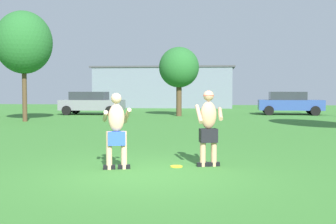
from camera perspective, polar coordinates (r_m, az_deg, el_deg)
The scene contains 9 objects.
ground_plane at distance 8.69m, azimuth -2.88°, elevation -8.35°, with size 80.00×80.00×0.00m, color #38752D.
player_with_cap at distance 9.46m, azimuth 5.47°, elevation -1.68°, with size 0.63×0.69×1.71m.
player_in_blue at distance 9.18m, azimuth -6.96°, elevation -2.32°, with size 0.73×0.67×1.64m.
frisbee at distance 9.47m, azimuth 1.13°, elevation -7.32°, with size 0.28×0.28×0.03m, color yellow.
car_blue_near_post at distance 30.33m, azimuth 16.03°, elevation 1.21°, with size 4.37×2.17×1.58m.
car_gray_mid_lot at distance 29.73m, azimuth -10.27°, elevation 1.24°, with size 4.32×2.07×1.58m.
outbuilding_behind_lot at distance 41.29m, azimuth -0.60°, elevation 3.38°, with size 13.63×4.27×3.96m.
tree_left_field at distance 27.73m, azimuth 1.49°, elevation 5.97°, with size 2.61×2.61×4.50m.
tree_right_field at distance 24.29m, azimuth -18.85°, elevation 8.82°, with size 3.03×3.03×5.93m.
Camera 1 is at (1.35, -8.41, 1.71)m, focal length 45.31 mm.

